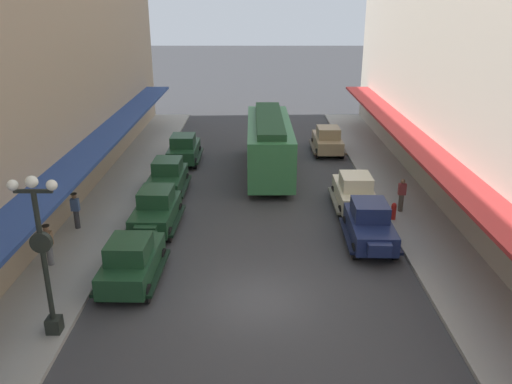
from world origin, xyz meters
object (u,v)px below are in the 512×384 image
parked_car_0 (154,209)px  parked_car_1 (165,177)px  parked_car_5 (129,260)px  fire_hydrant (391,211)px  streetcar (267,142)px  lamp_post_with_clock (40,251)px  parked_car_4 (352,191)px  pedestrian_1 (399,195)px  parked_car_3 (325,139)px  parked_car_2 (367,223)px  parked_car_6 (181,148)px  pedestrian_0 (46,245)px  pedestrian_2 (73,211)px

parked_car_0 → parked_car_1: bearing=92.5°
parked_car_5 → fire_hydrant: 12.35m
streetcar → fire_hydrant: streetcar is taller
parked_car_5 → lamp_post_with_clock: lamp_post_with_clock is taller
parked_car_4 → pedestrian_1: size_ratio=2.61×
parked_car_0 → parked_car_3: same height
parked_car_2 → fire_hydrant: bearing=55.2°
parked_car_6 → pedestrian_1: 14.39m
parked_car_1 → pedestrian_0: (-3.28, -8.30, 0.07)m
parked_car_1 → pedestrian_1: parked_car_1 is taller
pedestrian_0 → pedestrian_1: pedestrian_0 is taller
parked_car_4 → pedestrian_0: (-12.91, -6.15, 0.07)m
parked_car_5 → streetcar: streetcar is taller
parked_car_2 → parked_car_5: (-9.40, -3.25, 0.00)m
parked_car_4 → parked_car_5: 11.91m
parked_car_4 → pedestrian_1: 2.27m
parked_car_0 → parked_car_4: 9.73m
parked_car_0 → parked_car_1: same height
parked_car_0 → parked_car_6: bearing=90.3°
parked_car_1 → parked_car_0: bearing=-87.5°
parked_car_3 → parked_car_5: (-9.38, -17.17, 0.00)m
streetcar → pedestrian_0: size_ratio=5.76×
parked_car_3 → lamp_post_with_clock: size_ratio=0.83×
parked_car_2 → streetcar: (-4.06, 9.61, 0.96)m
parked_car_2 → parked_car_3: same height
parked_car_2 → parked_car_3: size_ratio=1.01×
parked_car_0 → parked_car_2: size_ratio=1.00×
streetcar → pedestrian_1: size_ratio=5.87×
parked_car_0 → parked_car_3: size_ratio=1.01×
parked_car_4 → streetcar: (-4.11, 5.59, 0.96)m
parked_car_4 → parked_car_6: size_ratio=1.00×
parked_car_0 → parked_car_5: size_ratio=1.00×
lamp_post_with_clock → parked_car_2: bearing=30.4°
parked_car_4 → parked_car_6: (-9.47, 7.77, 0.00)m
streetcar → parked_car_3: bearing=46.9°
parked_car_4 → pedestrian_2: parked_car_4 is taller
parked_car_5 → pedestrian_0: 3.64m
parked_car_2 → lamp_post_with_clock: (-11.13, -6.53, 2.04)m
parked_car_5 → pedestrian_2: parked_car_5 is taller
parked_car_2 → pedestrian_1: (2.21, 3.33, 0.05)m
parked_car_6 → streetcar: bearing=-22.1°
parked_car_5 → streetcar: (5.34, 12.85, 0.96)m
streetcar → lamp_post_with_clock: 17.65m
parked_car_3 → fire_hydrant: 11.72m
parked_car_0 → parked_car_3: 15.46m
lamp_post_with_clock → parked_car_4: bearing=43.3°
parked_car_0 → fire_hydrant: size_ratio=5.24×
parked_car_1 → pedestrian_1: size_ratio=2.61×
parked_car_1 → fire_hydrant: (11.20, -3.84, -0.38)m
parked_car_2 → parked_car_5: 9.94m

